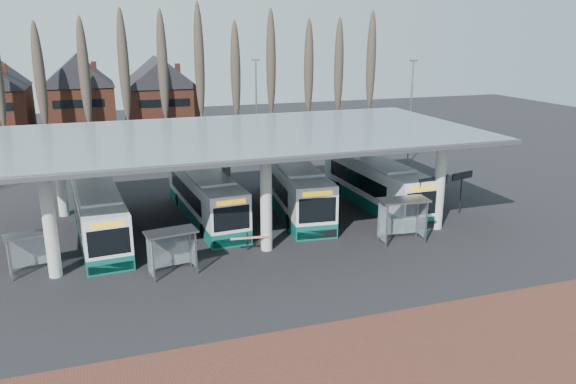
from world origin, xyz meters
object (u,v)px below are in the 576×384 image
object	(u,v)px
shelter_0	(29,244)
shelter_1	(171,242)
bus_3	(375,184)
shelter_2	(402,210)
bus_0	(99,215)
bus_2	(293,187)
bus_1	(205,196)

from	to	relation	value
shelter_0	shelter_1	bearing A→B (deg)	-31.25
bus_3	shelter_2	bearing A→B (deg)	-106.50
bus_0	bus_3	xyz separation A→B (m)	(20.03, 0.81, 0.08)
bus_2	shelter_0	xyz separation A→B (m)	(-17.43, -6.15, -0.02)
bus_1	shelter_1	distance (m)	9.60
shelter_0	shelter_1	xyz separation A→B (m)	(7.33, -2.61, 0.16)
bus_1	shelter_0	size ratio (longest dim) A/B	4.62
shelter_1	shelter_0	bearing A→B (deg)	151.81
bus_1	shelter_2	bearing A→B (deg)	-42.95
shelter_1	shelter_2	world-z (taller)	shelter_2
bus_3	shelter_2	distance (m)	7.90
bus_1	shelter_2	world-z (taller)	bus_1
bus_3	shelter_0	size ratio (longest dim) A/B	4.71
bus_3	shelter_2	world-z (taller)	bus_3
bus_0	bus_2	bearing A→B (deg)	2.34
bus_0	shelter_2	xyz separation A→B (m)	(18.01, -6.81, 0.50)
bus_2	bus_3	distance (m)	6.32
bus_0	shelter_1	world-z (taller)	bus_0
bus_2	shelter_1	world-z (taller)	bus_2
bus_2	bus_1	bearing A→B (deg)	-175.45
bus_3	shelter_0	world-z (taller)	bus_3
bus_2	bus_3	world-z (taller)	bus_2
bus_1	bus_3	size ratio (longest dim) A/B	0.98
bus_0	shelter_2	world-z (taller)	bus_0
bus_1	shelter_2	xyz separation A→B (m)	(10.80, -8.62, 0.46)
bus_0	bus_2	distance (m)	13.87
bus_0	bus_2	xyz separation A→B (m)	(13.77, 1.66, 0.13)
bus_1	shelter_0	distance (m)	12.57
bus_1	shelter_0	xyz separation A→B (m)	(-10.87, -6.31, 0.07)
bus_0	shelter_2	size ratio (longest dim) A/B	3.82
bus_0	bus_1	xyz separation A→B (m)	(7.21, 1.81, 0.04)
bus_3	shelter_1	world-z (taller)	bus_3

